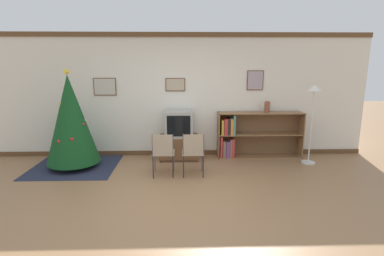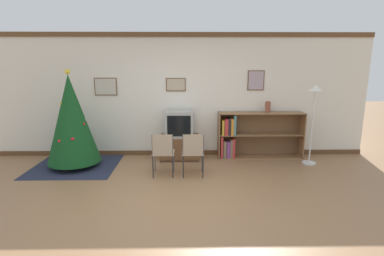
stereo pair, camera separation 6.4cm
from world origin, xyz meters
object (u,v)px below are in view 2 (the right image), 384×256
object	(u,v)px
folding_chair_left	(163,152)
bookshelf	(247,136)
christmas_tree	(72,119)
tv_console	(179,147)
television	(179,124)
vase	(268,107)
standing_lamp	(314,104)
folding_chair_right	(193,152)

from	to	relation	value
folding_chair_left	bookshelf	size ratio (longest dim) A/B	0.44
christmas_tree	folding_chair_left	bearing A→B (deg)	-17.60
tv_console	television	distance (m)	0.53
christmas_tree	tv_console	xyz separation A→B (m)	(2.11, 0.47, -0.72)
vase	standing_lamp	distance (m)	0.94
television	christmas_tree	bearing A→B (deg)	-167.64
television	bookshelf	xyz separation A→B (m)	(1.49, 0.11, -0.30)
tv_console	television	xyz separation A→B (m)	(-0.00, -0.00, 0.53)
christmas_tree	folding_chair_left	distance (m)	1.99
television	bookshelf	distance (m)	1.52
television	standing_lamp	size ratio (longest dim) A/B	0.36
tv_console	television	world-z (taller)	television
folding_chair_right	vase	xyz separation A→B (m)	(1.65, 1.17, 0.66)
tv_console	bookshelf	bearing A→B (deg)	4.24
christmas_tree	bookshelf	size ratio (longest dim) A/B	1.04
vase	standing_lamp	size ratio (longest dim) A/B	0.15
folding_chair_left	folding_chair_right	bearing A→B (deg)	0.00
folding_chair_right	vase	distance (m)	2.13
christmas_tree	television	xyz separation A→B (m)	(2.11, 0.46, -0.19)
television	tv_console	bearing A→B (deg)	90.00
folding_chair_left	bookshelf	xyz separation A→B (m)	(1.76, 1.16, 0.01)
folding_chair_right	standing_lamp	size ratio (longest dim) A/B	0.50
christmas_tree	vase	distance (m)	4.08
tv_console	vase	world-z (taller)	vase
television	folding_chair_left	bearing A→B (deg)	-104.70
christmas_tree	vase	xyz separation A→B (m)	(4.04, 0.59, 0.15)
christmas_tree	folding_chair_left	world-z (taller)	christmas_tree
television	bookshelf	world-z (taller)	television
television	folding_chair_left	distance (m)	1.13
folding_chair_right	standing_lamp	world-z (taller)	standing_lamp
bookshelf	vase	world-z (taller)	vase
christmas_tree	standing_lamp	bearing A→B (deg)	1.09
vase	folding_chair_right	bearing A→B (deg)	-144.72
folding_chair_left	tv_console	bearing A→B (deg)	75.34
television	folding_chair_left	world-z (taller)	television
christmas_tree	folding_chair_right	world-z (taller)	christmas_tree
christmas_tree	standing_lamp	distance (m)	4.84
folding_chair_right	television	bearing A→B (deg)	104.70
standing_lamp	folding_chair_right	bearing A→B (deg)	-164.57
tv_console	folding_chair_right	size ratio (longest dim) A/B	1.02
bookshelf	vase	size ratio (longest dim) A/B	7.74
tv_console	television	size ratio (longest dim) A/B	1.43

